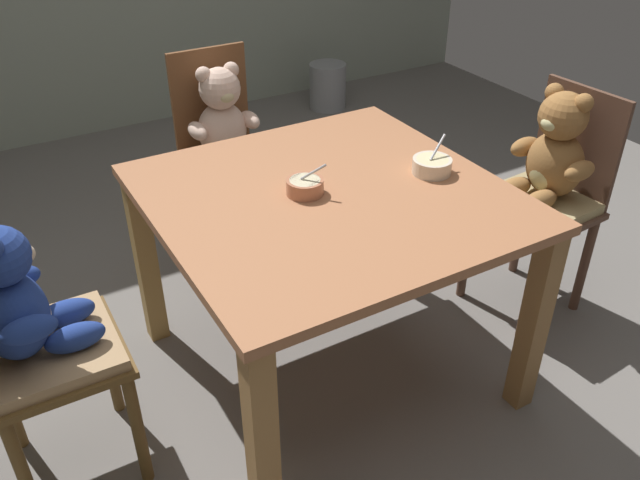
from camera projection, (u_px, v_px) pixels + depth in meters
ground_plane at (327, 369)px, 2.38m from camera, size 5.20×5.20×0.04m
dining_table at (328, 224)px, 2.05m from camera, size 1.04×1.03×0.71m
teddy_chair_far_center at (224, 131)px, 2.74m from camera, size 0.37×0.37×0.88m
teddy_chair_near_right at (549, 172)px, 2.40m from camera, size 0.40×0.40×0.89m
teddy_chair_near_left at (26, 325)px, 1.70m from camera, size 0.37×0.38×0.86m
porridge_bowl_cream_near_right at (432, 165)px, 2.09m from camera, size 0.13×0.13×0.11m
porridge_bowl_terracotta_center at (305, 186)px, 1.97m from camera, size 0.11×0.11×0.10m
metal_pail at (328, 86)px, 4.39m from camera, size 0.24×0.24×0.30m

